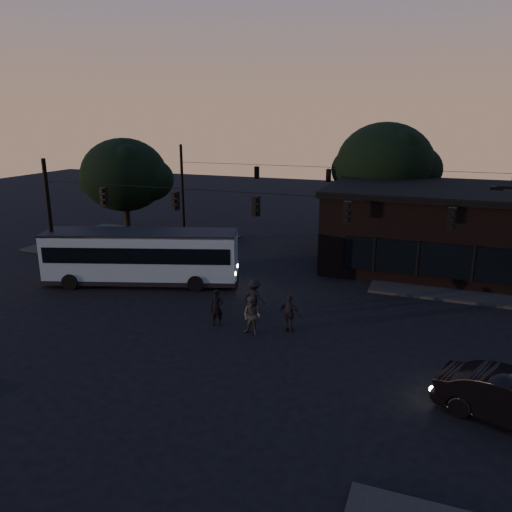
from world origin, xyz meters
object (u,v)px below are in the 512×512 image
(building, at_px, (447,228))
(bus, at_px, (142,255))
(pedestrian_b, at_px, (252,316))
(pedestrian_c, at_px, (290,314))
(pedestrian_d, at_px, (254,297))
(pedestrian_a, at_px, (217,308))

(building, distance_m, bus, 19.86)
(bus, relative_size, pedestrian_b, 6.36)
(building, relative_size, pedestrian_c, 8.53)
(building, bearing_deg, pedestrian_d, -126.08)
(building, height_order, pedestrian_c, building)
(building, height_order, pedestrian_a, building)
(bus, xyz_separation_m, pedestrian_d, (8.08, -2.16, -0.90))
(pedestrian_a, xyz_separation_m, pedestrian_d, (1.17, 2.02, 0.01))
(building, xyz_separation_m, pedestrian_d, (-8.97, -12.30, -1.79))
(pedestrian_d, bearing_deg, bus, -6.76)
(bus, xyz_separation_m, pedestrian_a, (6.91, -4.18, -0.91))
(pedestrian_b, height_order, pedestrian_d, pedestrian_b)
(pedestrian_d, bearing_deg, pedestrian_c, 156.06)
(building, height_order, bus, building)
(bus, height_order, pedestrian_c, bus)
(building, bearing_deg, pedestrian_b, -119.03)
(bus, bearing_deg, pedestrian_a, -49.60)
(building, distance_m, pedestrian_b, 16.92)
(pedestrian_b, bearing_deg, pedestrian_d, 116.74)
(bus, height_order, pedestrian_d, bus)
(pedestrian_b, bearing_deg, pedestrian_c, 40.04)
(building, relative_size, bus, 1.31)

